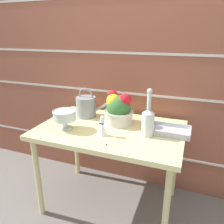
# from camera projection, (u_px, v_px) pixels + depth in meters

# --- Properties ---
(ground_plane) EXTENTS (12.00, 12.00, 0.00)m
(ground_plane) POSITION_uv_depth(u_px,v_px,m) (111.00, 203.00, 1.97)
(ground_plane) COLOR slate
(brick_wall) EXTENTS (3.60, 0.08, 2.20)m
(brick_wall) POSITION_uv_depth(u_px,v_px,m) (128.00, 73.00, 2.00)
(brick_wall) COLOR brown
(brick_wall) RESTS_ON ground_plane
(patio_table) EXTENTS (1.13, 0.74, 0.74)m
(patio_table) POSITION_uv_depth(u_px,v_px,m) (110.00, 136.00, 1.75)
(patio_table) COLOR beige
(patio_table) RESTS_ON ground_plane
(watering_can) EXTENTS (0.32, 0.17, 0.26)m
(watering_can) POSITION_uv_depth(u_px,v_px,m) (87.00, 106.00, 1.93)
(watering_can) COLOR gray
(watering_can) RESTS_ON patio_table
(crystal_pedestal_bowl) EXTENTS (0.18, 0.18, 0.15)m
(crystal_pedestal_bowl) POSITION_uv_depth(u_px,v_px,m) (65.00, 116.00, 1.67)
(crystal_pedestal_bowl) COLOR silver
(crystal_pedestal_bowl) RESTS_ON patio_table
(flower_planter) EXTENTS (0.24, 0.24, 0.27)m
(flower_planter) POSITION_uv_depth(u_px,v_px,m) (118.00, 109.00, 1.77)
(flower_planter) COLOR beige
(flower_planter) RESTS_ON patio_table
(glass_decanter) EXTENTS (0.09, 0.09, 0.35)m
(glass_decanter) POSITION_uv_depth(u_px,v_px,m) (148.00, 120.00, 1.55)
(glass_decanter) COLOR silver
(glass_decanter) RESTS_ON patio_table
(figurine_vase) EXTENTS (0.07, 0.07, 0.15)m
(figurine_vase) POSITION_uv_depth(u_px,v_px,m) (103.00, 127.00, 1.57)
(figurine_vase) COLOR white
(figurine_vase) RESTS_ON patio_table
(wire_tray) EXTENTS (0.30, 0.21, 0.04)m
(wire_tray) POSITION_uv_depth(u_px,v_px,m) (170.00, 131.00, 1.63)
(wire_tray) COLOR #B7B7BC
(wire_tray) RESTS_ON patio_table
(fallen_petal) EXTENTS (0.01, 0.01, 0.01)m
(fallen_petal) POSITION_uv_depth(u_px,v_px,m) (106.00, 145.00, 1.45)
(fallen_petal) COLOR red
(fallen_petal) RESTS_ON patio_table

